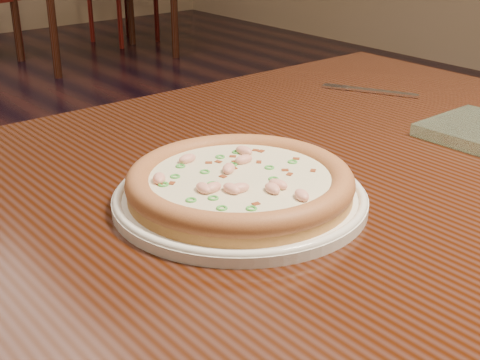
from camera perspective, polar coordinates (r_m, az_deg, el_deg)
hero_table at (r=0.92m, az=3.86°, el=-4.58°), size 1.20×0.80×0.75m
plate at (r=0.76m, az=0.00°, el=-1.47°), size 0.29×0.29×0.02m
pizza at (r=0.76m, az=-0.01°, el=-0.21°), size 0.26×0.26×0.03m
fork at (r=1.23m, az=11.29°, el=7.48°), size 0.09×0.17×0.00m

